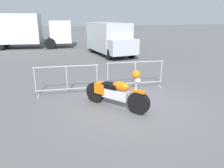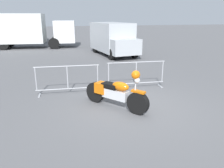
# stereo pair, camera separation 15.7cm
# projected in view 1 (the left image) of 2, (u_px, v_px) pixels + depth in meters

# --- Properties ---
(ground_plane) EXTENTS (120.00, 120.00, 0.00)m
(ground_plane) POSITION_uv_depth(u_px,v_px,m) (131.00, 106.00, 7.01)
(ground_plane) COLOR #5B5B5E
(motorcycle) EXTENTS (1.56, 1.93, 1.30)m
(motorcycle) POSITION_uv_depth(u_px,v_px,m) (116.00, 92.00, 6.78)
(motorcycle) COLOR black
(motorcycle) RESTS_ON ground
(crowd_barrier_near) EXTENTS (2.30, 0.62, 1.07)m
(crowd_barrier_near) POSITION_uv_depth(u_px,v_px,m) (67.00, 80.00, 7.91)
(crowd_barrier_near) COLOR #9EA0A5
(crowd_barrier_near) RESTS_ON ground
(crowd_barrier_far) EXTENTS (2.30, 0.62, 1.07)m
(crowd_barrier_far) POSITION_uv_depth(u_px,v_px,m) (135.00, 74.00, 8.64)
(crowd_barrier_far) COLOR #9EA0A5
(crowd_barrier_far) RESTS_ON ground
(box_truck) EXTENTS (7.92, 3.20, 2.98)m
(box_truck) POSITION_uv_depth(u_px,v_px,m) (21.00, 30.00, 19.13)
(box_truck) COLOR silver
(box_truck) RESTS_ON ground
(delivery_van) EXTENTS (2.58, 5.21, 2.31)m
(delivery_van) POSITION_uv_depth(u_px,v_px,m) (109.00, 38.00, 15.98)
(delivery_van) COLOR #B2B7BC
(delivery_van) RESTS_ON ground
(parked_car_blue) EXTENTS (1.78, 4.33, 1.47)m
(parked_car_blue) POSITION_uv_depth(u_px,v_px,m) (5.00, 36.00, 23.39)
(parked_car_blue) COLOR #284799
(parked_car_blue) RESTS_ON ground
(parked_car_silver) EXTENTS (1.83, 4.43, 1.50)m
(parked_car_silver) POSITION_uv_depth(u_px,v_px,m) (32.00, 35.00, 24.35)
(parked_car_silver) COLOR #B7BABF
(parked_car_silver) RESTS_ON ground
(pedestrian) EXTENTS (0.36, 0.36, 1.69)m
(pedestrian) POSITION_uv_depth(u_px,v_px,m) (122.00, 33.00, 24.82)
(pedestrian) COLOR #262838
(pedestrian) RESTS_ON ground
(planter_island) EXTENTS (3.64, 3.64, 1.12)m
(planter_island) POSITION_uv_depth(u_px,v_px,m) (114.00, 40.00, 22.82)
(planter_island) COLOR #ADA89E
(planter_island) RESTS_ON ground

